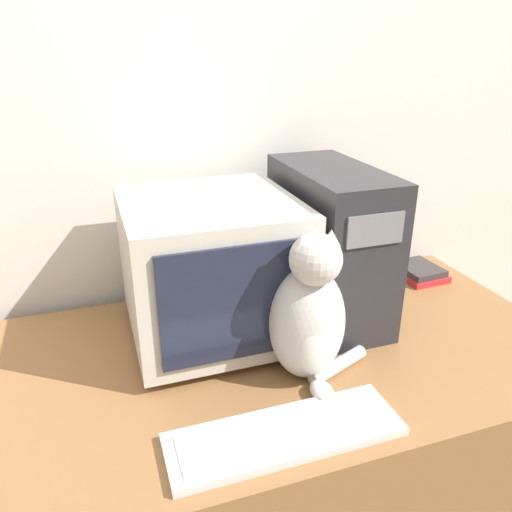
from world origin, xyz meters
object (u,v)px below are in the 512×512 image
at_px(keyboard, 285,434).
at_px(pen, 195,436).
at_px(book_stack, 419,272).
at_px(crt_monitor, 211,268).
at_px(computer_tower, 329,243).
at_px(cat, 310,316).

bearing_deg(keyboard, pen, 161.30).
distance_m(book_stack, pen, 1.04).
distance_m(crt_monitor, keyboard, 0.49).
height_order(keyboard, book_stack, book_stack).
bearing_deg(computer_tower, pen, -141.27).
xyz_separation_m(keyboard, cat, (0.13, 0.18, 0.16)).
relative_size(keyboard, book_stack, 3.00).
xyz_separation_m(keyboard, pen, (-0.18, 0.06, -0.01)).
xyz_separation_m(crt_monitor, computer_tower, (0.36, 0.01, 0.02)).
bearing_deg(book_stack, computer_tower, -165.44).
distance_m(computer_tower, cat, 0.34).
height_order(keyboard, cat, cat).
height_order(crt_monitor, computer_tower, computer_tower).
bearing_deg(cat, pen, -158.20).
xyz_separation_m(book_stack, pen, (-0.91, -0.51, -0.02)).
distance_m(keyboard, book_stack, 0.93).
distance_m(cat, pen, 0.37).
relative_size(crt_monitor, keyboard, 0.93).
xyz_separation_m(crt_monitor, cat, (0.17, -0.27, -0.04)).
bearing_deg(crt_monitor, cat, -57.60).
bearing_deg(crt_monitor, computer_tower, 1.96).
distance_m(keyboard, cat, 0.27).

